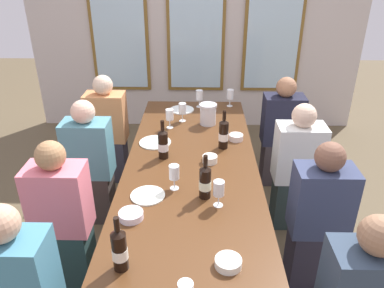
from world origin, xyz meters
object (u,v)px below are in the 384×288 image
(wine_glass_6, at_px, (170,115))
(wine_glass_3, at_px, (219,190))
(wine_glass_1, at_px, (182,109))
(seated_person_3, at_px, (318,221))
(seated_person_2, at_px, (63,219))
(white_plate_1, at_px, (182,110))
(wine_bottle_3, at_px, (205,182))
(wine_bottle_1, at_px, (163,144))
(wine_glass_5, at_px, (230,95))
(dining_table, at_px, (191,175))
(metal_pitcher, at_px, (208,114))
(tasting_bowl_0, at_px, (131,215))
(tasting_bowl_3, at_px, (228,263))
(tasting_bowl_1, at_px, (210,159))
(seated_person_4, at_px, (108,132))
(seated_person_0, at_px, (90,166))
(wine_bottle_0, at_px, (224,134))
(seated_person_5, at_px, (281,135))
(white_plate_2, at_px, (148,195))
(tasting_bowl_2, at_px, (236,137))
(wine_glass_4, at_px, (199,96))
(wine_glass_2, at_px, (174,173))
(seated_person_1, at_px, (296,171))
(white_plate_0, at_px, (155,142))
(wine_bottle_2, at_px, (120,250))

(wine_glass_6, bearing_deg, wine_glass_3, -71.46)
(wine_glass_1, distance_m, seated_person_3, 1.54)
(seated_person_2, bearing_deg, seated_person_3, 0.75)
(white_plate_1, height_order, wine_bottle_3, wine_bottle_3)
(wine_bottle_1, xyz_separation_m, wine_glass_5, (0.57, 1.09, 0.00))
(dining_table, xyz_separation_m, seated_person_2, (-0.86, -0.34, -0.15))
(metal_pitcher, height_order, wine_glass_3, metal_pitcher)
(tasting_bowl_0, bearing_deg, tasting_bowl_3, -33.83)
(dining_table, height_order, tasting_bowl_1, tasting_bowl_1)
(wine_glass_6, distance_m, seated_person_4, 0.81)
(wine_glass_5, relative_size, seated_person_0, 0.16)
(wine_bottle_0, xyz_separation_m, wine_bottle_1, (-0.46, -0.17, -0.01))
(seated_person_0, bearing_deg, seated_person_5, 20.55)
(white_plate_2, distance_m, seated_person_5, 1.80)
(wine_bottle_1, height_order, seated_person_4, seated_person_4)
(wine_bottle_0, xyz_separation_m, tasting_bowl_1, (-0.11, -0.24, -0.09))
(tasting_bowl_2, relative_size, tasting_bowl_3, 0.86)
(wine_glass_4, height_order, seated_person_2, seated_person_2)
(wine_bottle_1, bearing_deg, wine_glass_5, 62.24)
(wine_glass_2, bearing_deg, seated_person_3, -2.67)
(white_plate_2, bearing_deg, seated_person_1, 31.76)
(wine_bottle_3, bearing_deg, tasting_bowl_0, -152.29)
(seated_person_1, bearing_deg, wine_glass_4, 132.75)
(white_plate_2, xyz_separation_m, seated_person_3, (1.13, 0.05, -0.22))
(white_plate_0, height_order, wine_glass_4, wine_glass_4)
(white_plate_1, xyz_separation_m, seated_person_4, (-0.74, -0.07, -0.22))
(tasting_bowl_2, xyz_separation_m, wine_glass_4, (-0.31, 0.75, 0.09))
(white_plate_1, xyz_separation_m, wine_glass_5, (0.48, 0.12, 0.11))
(tasting_bowl_2, xyz_separation_m, wine_glass_2, (-0.46, -0.73, 0.09))
(wine_glass_2, xyz_separation_m, seated_person_3, (0.96, -0.04, -0.33))
(wine_bottle_2, height_order, wine_glass_1, wine_bottle_2)
(wine_bottle_1, relative_size, wine_glass_2, 1.75)
(wine_bottle_0, height_order, seated_person_2, seated_person_2)
(white_plate_0, height_order, wine_bottle_3, wine_bottle_3)
(wine_bottle_1, relative_size, wine_glass_5, 1.75)
(wine_glass_5, bearing_deg, metal_pitcher, -116.80)
(wine_bottle_0, bearing_deg, tasting_bowl_3, -91.77)
(wine_bottle_2, distance_m, seated_person_1, 1.80)
(tasting_bowl_2, xyz_separation_m, seated_person_1, (0.50, -0.13, -0.24))
(white_plate_1, relative_size, seated_person_4, 0.21)
(tasting_bowl_3, bearing_deg, wine_glass_5, 86.01)
(wine_bottle_2, bearing_deg, seated_person_0, 111.75)
(tasting_bowl_1, relative_size, wine_glass_3, 0.63)
(wine_glass_4, bearing_deg, white_plate_0, -113.55)
(dining_table, xyz_separation_m, wine_glass_4, (0.05, 1.20, 0.18))
(seated_person_1, height_order, seated_person_4, same)
(wine_glass_6, xyz_separation_m, seated_person_3, (1.06, -1.01, -0.34))
(wine_glass_1, bearing_deg, tasting_bowl_2, -39.69)
(white_plate_1, height_order, wine_bottle_1, wine_bottle_1)
(white_plate_0, height_order, metal_pitcher, metal_pitcher)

